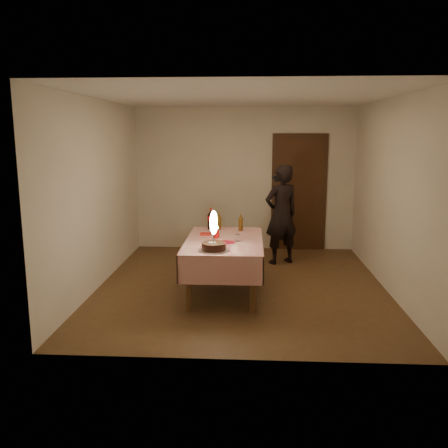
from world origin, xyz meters
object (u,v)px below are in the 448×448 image
Objects in this scene: dining_table at (224,247)px; red_plate at (227,242)px; red_cup at (216,234)px; photographer at (281,214)px; cola_bottle at (211,219)px; amber_bottle_right at (241,223)px; clear_cup at (238,238)px; amber_bottle_left at (219,222)px; birthday_cake at (214,241)px.

dining_table is 0.20m from red_plate.
red_cup is 1.71m from photographer.
amber_bottle_right is at bearing -9.96° from cola_bottle.
dining_table is at bearing -108.79° from amber_bottle_right.
amber_bottle_right is at bearing 88.13° from clear_cup.
cola_bottle is 0.12m from amber_bottle_left.
amber_bottle_right is 0.16× the size of photographer.
clear_cup is 0.69m from amber_bottle_right.
red_plate is at bearing -60.02° from red_cup.
red_plate is (0.13, 0.43, -0.11)m from birthday_cake.
dining_table is 1.75m from photographer.
dining_table is 19.11× the size of clear_cup.
red_plate is at bearing -115.75° from photographer.
clear_cup is (0.18, -0.08, 0.14)m from dining_table.
amber_bottle_left is at bearing -0.25° from cola_bottle.
clear_cup is 0.35× the size of amber_bottle_right.
clear_cup is 1.73m from photographer.
amber_bottle_left is (-0.16, 0.85, 0.11)m from red_plate.
red_cup is (-0.11, 0.10, 0.15)m from dining_table.
cola_bottle reaches higher than dining_table.
red_cup is at bearing 119.98° from red_plate.
red_cup is (-0.15, 0.26, 0.05)m from red_plate.
dining_table is at bearing 156.92° from clear_cup.
amber_bottle_left is at bearing 90.98° from birthday_cake.
clear_cup is at bearing -30.85° from red_cup.
amber_bottle_left is 1.00× the size of amber_bottle_right.
birthday_cake is at bearing -83.71° from cola_bottle.
amber_bottle_left is 1.28m from photographer.
red_cup is 0.39× the size of amber_bottle_right.
dining_table is 17.20× the size of red_cup.
photographer is at bearing 54.64° from amber_bottle_right.
clear_cup is at bearing -91.87° from amber_bottle_right.
dining_table is 3.52× the size of birthday_cake.
dining_table is at bearing -80.42° from amber_bottle_left.
red_plate is 0.17m from clear_cup.
birthday_cake is 4.89× the size of red_cup.
amber_bottle_right is at bearing 76.06° from birthday_cake.
clear_cup is at bearing -112.73° from photographer.
amber_bottle_right is at bearing 77.91° from red_plate.
amber_bottle_left is (-0.30, 0.76, 0.07)m from clear_cup.
birthday_cake is 2.32m from photographer.
clear_cup is 0.82m from amber_bottle_left.
cola_bottle is (-0.23, 0.68, 0.25)m from dining_table.
birthday_cake is at bearing -88.52° from red_cup.
dining_table is 0.76m from cola_bottle.
birthday_cake is (-0.09, -0.60, 0.21)m from dining_table.
photographer is at bearing 67.27° from clear_cup.
clear_cup is at bearing -68.55° from amber_bottle_left.
clear_cup is at bearing 31.47° from red_plate.
red_cup is at bearing -124.19° from photographer.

